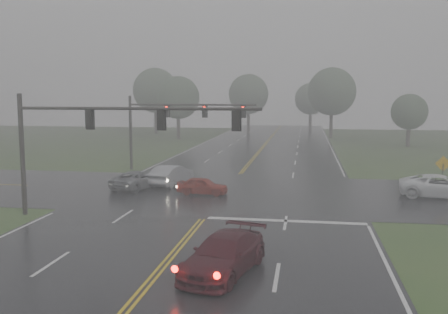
% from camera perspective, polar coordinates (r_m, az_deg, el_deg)
% --- Properties ---
extents(main_road, '(18.00, 160.00, 0.02)m').
position_cam_1_polar(main_road, '(33.06, -0.38, -4.66)').
color(main_road, black).
rests_on(main_road, ground).
extents(cross_street, '(120.00, 14.00, 0.02)m').
position_cam_1_polar(cross_street, '(35.00, 0.17, -4.01)').
color(cross_street, black).
rests_on(cross_street, ground).
extents(stop_bar, '(8.50, 0.50, 0.01)m').
position_cam_1_polar(stop_bar, '(27.17, 7.07, -7.31)').
color(stop_bar, silver).
rests_on(stop_bar, ground).
extents(sedan_maroon, '(3.21, 5.36, 1.46)m').
position_cam_1_polar(sedan_maroon, '(19.43, -0.02, -13.17)').
color(sedan_maroon, '#3D0B12').
rests_on(sedan_maroon, ground).
extents(sedan_red, '(3.55, 1.63, 1.18)m').
position_cam_1_polar(sedan_red, '(34.09, -2.46, -4.31)').
color(sedan_red, maroon).
rests_on(sedan_red, ground).
extents(sedan_silver, '(2.59, 4.89, 1.53)m').
position_cam_1_polar(sedan_silver, '(37.76, -6.03, -3.23)').
color(sedan_silver, gray).
rests_on(sedan_silver, ground).
extents(car_grey, '(3.38, 5.05, 1.29)m').
position_cam_1_polar(car_grey, '(36.77, -9.78, -3.57)').
color(car_grey, slate).
rests_on(car_grey, ground).
extents(pickup_white, '(5.67, 3.22, 1.49)m').
position_cam_1_polar(pickup_white, '(36.00, 23.56, -4.29)').
color(pickup_white, white).
rests_on(pickup_white, ground).
extents(signal_gantry_near, '(13.58, 0.30, 6.82)m').
position_cam_1_polar(signal_gantry_near, '(28.03, -14.72, 2.97)').
color(signal_gantry_near, black).
rests_on(signal_gantry_near, ground).
extents(signal_gantry_far, '(11.53, 0.34, 6.69)m').
position_cam_1_polar(signal_gantry_far, '(44.85, -6.40, 4.42)').
color(signal_gantry_far, black).
rests_on(signal_gantry_far, ground).
extents(sign_diamond_east, '(1.08, 0.10, 2.59)m').
position_cam_1_polar(sign_diamond_east, '(37.49, 23.75, -1.16)').
color(sign_diamond_east, black).
rests_on(sign_diamond_east, ground).
extents(tree_nw_a, '(6.58, 6.58, 9.66)m').
position_cam_1_polar(tree_nw_a, '(77.27, -5.26, 6.76)').
color(tree_nw_a, '#372A23').
rests_on(tree_nw_a, ground).
extents(tree_ne_a, '(7.55, 7.55, 11.09)m').
position_cam_1_polar(tree_ne_a, '(80.88, 12.23, 7.32)').
color(tree_ne_a, '#372A23').
rests_on(tree_ne_a, ground).
extents(tree_n_mid, '(7.17, 7.17, 10.53)m').
position_cam_1_polar(tree_n_mid, '(90.49, 2.81, 7.19)').
color(tree_n_mid, '#372A23').
rests_on(tree_n_mid, ground).
extents(tree_e_near, '(4.72, 4.72, 6.93)m').
position_cam_1_polar(tree_e_near, '(70.11, 20.41, 4.85)').
color(tree_e_near, '#372A23').
rests_on(tree_e_near, ground).
extents(tree_nw_b, '(7.83, 7.83, 11.49)m').
position_cam_1_polar(tree_nw_b, '(88.56, -7.86, 7.55)').
color(tree_nw_b, '#372A23').
rests_on(tree_nw_b, ground).
extents(tree_n_far, '(6.23, 6.23, 9.16)m').
position_cam_1_polar(tree_n_far, '(99.98, 9.88, 6.56)').
color(tree_n_far, '#372A23').
rests_on(tree_n_far, ground).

